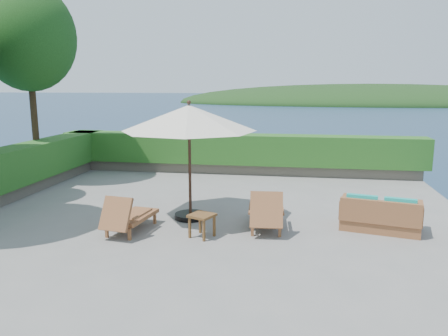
% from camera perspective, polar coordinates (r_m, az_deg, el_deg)
% --- Properties ---
extents(ground, '(12.00, 12.00, 0.00)m').
position_cam_1_polar(ground, '(9.80, -2.51, -7.14)').
color(ground, gray).
rests_on(ground, ground).
extents(foundation, '(12.00, 12.00, 3.00)m').
position_cam_1_polar(foundation, '(10.38, -2.44, -15.31)').
color(foundation, '#564F44').
rests_on(foundation, ocean).
extents(offshore_island, '(126.00, 57.60, 12.60)m').
position_cam_1_polar(offshore_island, '(151.01, 18.28, 8.03)').
color(offshore_island, black).
rests_on(offshore_island, ocean).
extents(planter_wall_far, '(12.00, 0.60, 0.36)m').
position_cam_1_polar(planter_wall_far, '(15.11, 1.82, -0.01)').
color(planter_wall_far, '#665D51').
rests_on(planter_wall_far, ground).
extents(hedge_far, '(12.40, 0.90, 1.00)m').
position_cam_1_polar(hedge_far, '(15.00, 1.84, 2.51)').
color(hedge_far, '#164E18').
rests_on(hedge_far, planter_wall_far).
extents(tree_far, '(2.80, 2.80, 6.03)m').
position_cam_1_polar(tree_far, '(14.71, -24.25, 15.31)').
color(tree_far, '#422C19').
rests_on(tree_far, ground).
extents(patio_umbrella, '(3.51, 3.51, 2.69)m').
position_cam_1_polar(patio_umbrella, '(9.70, -4.59, 6.37)').
color(patio_umbrella, black).
rests_on(patio_umbrella, ground).
extents(lounge_left, '(0.81, 1.55, 0.85)m').
position_cam_1_polar(lounge_left, '(9.28, -12.41, -6.13)').
color(lounge_left, brown).
rests_on(lounge_left, ground).
extents(lounge_right, '(0.79, 1.64, 0.92)m').
position_cam_1_polar(lounge_right, '(9.30, 5.53, -5.71)').
color(lounge_right, brown).
rests_on(lounge_right, ground).
extents(side_table, '(0.59, 0.59, 0.48)m').
position_cam_1_polar(side_table, '(8.80, -2.90, -6.57)').
color(side_table, brown).
rests_on(side_table, ground).
extents(wicker_loveseat, '(1.75, 1.16, 0.79)m').
position_cam_1_polar(wicker_loveseat, '(9.76, 19.72, -5.98)').
color(wicker_loveseat, brown).
rests_on(wicker_loveseat, ground).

